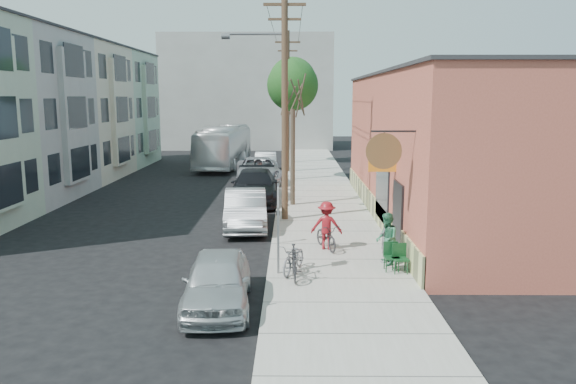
{
  "coord_description": "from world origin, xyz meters",
  "views": [
    {
      "loc": [
        2.77,
        -20.17,
        5.52
      ],
      "look_at": [
        2.6,
        3.51,
        1.5
      ],
      "focal_mm": 35.0,
      "sensor_mm": 36.0,
      "label": 1
    }
  ],
  "objects_px": {
    "patron_grey": "(386,238)",
    "cyclist": "(327,225)",
    "parked_bike_a": "(294,262)",
    "sign_post": "(278,220)",
    "bus": "(224,146)",
    "utility_pole_near": "(283,100)",
    "parking_meter_near": "(278,221)",
    "parked_bike_b": "(294,258)",
    "car_1": "(246,210)",
    "tree_leafy_far": "(293,81)",
    "car_0": "(217,281)",
    "car_2": "(255,187)",
    "car_4": "(266,162)",
    "patio_chair_a": "(400,259)",
    "patio_chair_b": "(392,257)",
    "car_3": "(258,171)",
    "tree_bare": "(293,157)",
    "patron_green": "(387,239)",
    "tree_leafy_mid": "(293,86)",
    "parking_meter_far": "(282,185)"
  },
  "relations": [
    {
      "from": "parked_bike_a",
      "to": "bus",
      "type": "relative_size",
      "value": 0.14
    },
    {
      "from": "parking_meter_near",
      "to": "parked_bike_b",
      "type": "bearing_deg",
      "value": -80.59
    },
    {
      "from": "cyclist",
      "to": "tree_bare",
      "type": "bearing_deg",
      "value": -75.84
    },
    {
      "from": "sign_post",
      "to": "bus",
      "type": "bearing_deg",
      "value": 100.11
    },
    {
      "from": "tree_leafy_far",
      "to": "car_2",
      "type": "distance_m",
      "value": 18.65
    },
    {
      "from": "cyclist",
      "to": "patio_chair_a",
      "type": "bearing_deg",
      "value": 133.7
    },
    {
      "from": "patio_chair_a",
      "to": "car_3",
      "type": "bearing_deg",
      "value": 94.66
    },
    {
      "from": "bus",
      "to": "patron_grey",
      "type": "bearing_deg",
      "value": -69.15
    },
    {
      "from": "sign_post",
      "to": "patio_chair_b",
      "type": "height_order",
      "value": "sign_post"
    },
    {
      "from": "utility_pole_near",
      "to": "tree_bare",
      "type": "distance_m",
      "value": 4.47
    },
    {
      "from": "patron_grey",
      "to": "bus",
      "type": "xyz_separation_m",
      "value": [
        -8.51,
        26.91,
        0.66
      ]
    },
    {
      "from": "patio_chair_b",
      "to": "car_2",
      "type": "bearing_deg",
      "value": 109.76
    },
    {
      "from": "parking_meter_near",
      "to": "car_2",
      "type": "xyz_separation_m",
      "value": [
        -1.45,
        8.94,
        -0.13
      ]
    },
    {
      "from": "utility_pole_near",
      "to": "car_4",
      "type": "bearing_deg",
      "value": 95.36
    },
    {
      "from": "utility_pole_near",
      "to": "car_3",
      "type": "bearing_deg",
      "value": 99.01
    },
    {
      "from": "car_3",
      "to": "car_1",
      "type": "bearing_deg",
      "value": -94.85
    },
    {
      "from": "car_1",
      "to": "sign_post",
      "type": "bearing_deg",
      "value": -81.29
    },
    {
      "from": "sign_post",
      "to": "parking_meter_near",
      "type": "bearing_deg",
      "value": 91.59
    },
    {
      "from": "patio_chair_a",
      "to": "car_2",
      "type": "xyz_separation_m",
      "value": [
        -5.31,
        12.46,
        0.27
      ]
    },
    {
      "from": "utility_pole_near",
      "to": "patio_chair_b",
      "type": "height_order",
      "value": "utility_pole_near"
    },
    {
      "from": "tree_leafy_far",
      "to": "car_0",
      "type": "xyz_separation_m",
      "value": [
        -2.0,
        -32.58,
        -6.07
      ]
    },
    {
      "from": "patron_grey",
      "to": "cyclist",
      "type": "bearing_deg",
      "value": -105.83
    },
    {
      "from": "car_0",
      "to": "car_2",
      "type": "distance_m",
      "value": 15.01
    },
    {
      "from": "tree_bare",
      "to": "bus",
      "type": "distance_m",
      "value": 17.78
    },
    {
      "from": "parking_meter_near",
      "to": "car_4",
      "type": "xyz_separation_m",
      "value": [
        -1.45,
        21.19,
        -0.25
      ]
    },
    {
      "from": "utility_pole_near",
      "to": "parked_bike_a",
      "type": "bearing_deg",
      "value": -86.98
    },
    {
      "from": "parking_meter_near",
      "to": "car_1",
      "type": "relative_size",
      "value": 0.25
    },
    {
      "from": "tree_leafy_far",
      "to": "patio_chair_b",
      "type": "bearing_deg",
      "value": -84.11
    },
    {
      "from": "sign_post",
      "to": "car_1",
      "type": "xyz_separation_m",
      "value": [
        -1.55,
        6.62,
        -1.02
      ]
    },
    {
      "from": "tree_leafy_mid",
      "to": "car_0",
      "type": "height_order",
      "value": "tree_leafy_mid"
    },
    {
      "from": "bus",
      "to": "sign_post",
      "type": "bearing_deg",
      "value": -76.59
    },
    {
      "from": "tree_leafy_mid",
      "to": "tree_leafy_far",
      "type": "distance_m",
      "value": 10.02
    },
    {
      "from": "tree_leafy_far",
      "to": "tree_bare",
      "type": "bearing_deg",
      "value": -90.0
    },
    {
      "from": "parking_meter_near",
      "to": "parked_bike_a",
      "type": "relative_size",
      "value": 0.75
    },
    {
      "from": "tree_leafy_far",
      "to": "cyclist",
      "type": "distance_m",
      "value": 27.91
    },
    {
      "from": "car_4",
      "to": "patron_grey",
      "type": "bearing_deg",
      "value": -78.98
    },
    {
      "from": "tree_bare",
      "to": "car_3",
      "type": "xyz_separation_m",
      "value": [
        -2.19,
        7.8,
        -1.7
      ]
    },
    {
      "from": "utility_pole_near",
      "to": "cyclist",
      "type": "xyz_separation_m",
      "value": [
        1.61,
        -5.01,
        -4.4
      ]
    },
    {
      "from": "cyclist",
      "to": "car_0",
      "type": "height_order",
      "value": "cyclist"
    },
    {
      "from": "car_0",
      "to": "car_4",
      "type": "xyz_separation_m",
      "value": [
        0.0,
        27.26,
        0.0
      ]
    },
    {
      "from": "bus",
      "to": "tree_leafy_mid",
      "type": "bearing_deg",
      "value": -52.49
    },
    {
      "from": "patron_grey",
      "to": "parked_bike_b",
      "type": "relative_size",
      "value": 0.93
    },
    {
      "from": "parking_meter_far",
      "to": "patron_grey",
      "type": "height_order",
      "value": "patron_grey"
    },
    {
      "from": "patio_chair_a",
      "to": "cyclist",
      "type": "bearing_deg",
      "value": 116.13
    },
    {
      "from": "patron_green",
      "to": "car_0",
      "type": "relative_size",
      "value": 0.4
    },
    {
      "from": "sign_post",
      "to": "parked_bike_b",
      "type": "bearing_deg",
      "value": 13.45
    },
    {
      "from": "utility_pole_near",
      "to": "car_2",
      "type": "bearing_deg",
      "value": 108.67
    },
    {
      "from": "parked_bike_b",
      "to": "car_4",
      "type": "bearing_deg",
      "value": 114.18
    },
    {
      "from": "patio_chair_b",
      "to": "parked_bike_b",
      "type": "relative_size",
      "value": 0.5
    },
    {
      "from": "patron_grey",
      "to": "parked_bike_a",
      "type": "xyz_separation_m",
      "value": [
        -3.01,
        -1.73,
        -0.32
      ]
    }
  ]
}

